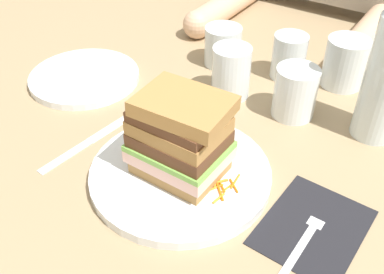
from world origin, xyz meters
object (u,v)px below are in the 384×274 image
object	(u,v)px
knife	(89,141)
empty_tumbler_2	(290,57)
empty_tumbler_3	(345,63)
fork	(306,237)
main_plate	(180,173)
napkin_dark	(313,227)
sandwich	(180,137)
side_plate	(85,77)
juice_glass	(295,94)
empty_tumbler_0	(223,46)
empty_tumbler_1	(231,72)

from	to	relation	value
knife	empty_tumbler_2	size ratio (longest dim) A/B	2.35
empty_tumbler_2	empty_tumbler_3	bearing A→B (deg)	17.94
knife	empty_tumbler_2	distance (m)	0.41
empty_tumbler_3	fork	bearing A→B (deg)	-76.82
main_plate	napkin_dark	bearing A→B (deg)	5.36
sandwich	fork	bearing A→B (deg)	-1.16
main_plate	side_plate	world-z (taller)	main_plate
napkin_dark	empty_tumbler_3	bearing A→B (deg)	104.05
fork	juice_glass	world-z (taller)	juice_glass
main_plate	empty_tumbler_2	size ratio (longest dim) A/B	3.05
sandwich	side_plate	bearing A→B (deg)	158.93
main_plate	knife	world-z (taller)	main_plate
sandwich	juice_glass	world-z (taller)	sandwich
juice_glass	empty_tumbler_0	distance (m)	0.21
sandwich	knife	distance (m)	0.18
fork	knife	xyz separation A→B (m)	(-0.36, -0.01, -0.00)
sandwich	empty_tumbler_3	distance (m)	0.39
empty_tumbler_3	side_plate	bearing A→B (deg)	-147.82
knife	side_plate	bearing A→B (deg)	136.20
knife	main_plate	bearing A→B (deg)	5.16
main_plate	sandwich	world-z (taller)	sandwich
empty_tumbler_0	empty_tumbler_1	xyz separation A→B (m)	(0.07, -0.09, 0.01)
empty_tumbler_3	empty_tumbler_0	bearing A→B (deg)	-166.01
side_plate	juice_glass	bearing A→B (deg)	17.42
fork	empty_tumbler_3	xyz separation A→B (m)	(-0.09, 0.38, 0.04)
napkin_dark	main_plate	bearing A→B (deg)	-174.64
empty_tumbler_2	empty_tumbler_3	size ratio (longest dim) A/B	0.93
napkin_dark	side_plate	size ratio (longest dim) A/B	0.73
napkin_dark	empty_tumbler_3	distance (m)	0.37
fork	empty_tumbler_1	world-z (taller)	empty_tumbler_1
side_plate	empty_tumbler_1	bearing A→B (deg)	23.60
sandwich	napkin_dark	bearing A→B (deg)	5.40
sandwich	empty_tumbler_1	xyz separation A→B (m)	(-0.05, 0.23, -0.03)
empty_tumbler_1	empty_tumbler_2	world-z (taller)	empty_tumbler_1
main_plate	empty_tumbler_3	size ratio (longest dim) A/B	2.85
sandwich	empty_tumbler_2	xyz separation A→B (m)	(0.01, 0.35, -0.03)
juice_glass	empty_tumbler_2	size ratio (longest dim) A/B	1.03
napkin_dark	empty_tumbler_1	world-z (taller)	empty_tumbler_1
main_plate	knife	xyz separation A→B (m)	(-0.17, -0.02, -0.01)
empty_tumbler_3	side_plate	distance (m)	0.49
sandwich	juice_glass	distance (m)	0.25
fork	empty_tumbler_2	distance (m)	0.40
fork	empty_tumbler_1	distance (m)	0.34
main_plate	sandwich	size ratio (longest dim) A/B	2.00
side_plate	knife	bearing A→B (deg)	-43.80
empty_tumbler_2	side_plate	world-z (taller)	empty_tumbler_2
empty_tumbler_0	empty_tumbler_3	world-z (taller)	empty_tumbler_3
empty_tumbler_0	side_plate	xyz separation A→B (m)	(-0.19, -0.20, -0.03)
empty_tumbler_2	sandwich	bearing A→B (deg)	-91.76
sandwich	empty_tumbler_3	size ratio (longest dim) A/B	1.43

